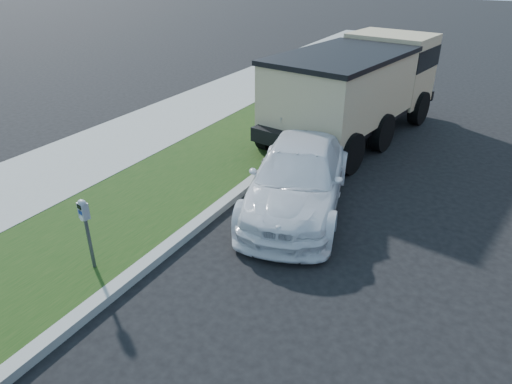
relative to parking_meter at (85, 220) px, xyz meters
The scene contains 5 objects.
ground 3.64m from the parking_meter, 20.42° to the left, with size 120.00×120.00×0.00m, color black.
streetside 4.07m from the parking_meter, 125.54° to the left, with size 6.12×50.00×0.15m.
parking_meter is the anchor object (origin of this frame).
white_wagon 4.37m from the parking_meter, 62.67° to the left, with size 1.87×4.60×1.34m, color white.
dump_truck 8.93m from the parking_meter, 79.39° to the left, with size 3.53×7.01×2.63m.
Camera 1 is at (2.11, -5.33, 4.76)m, focal length 32.00 mm.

